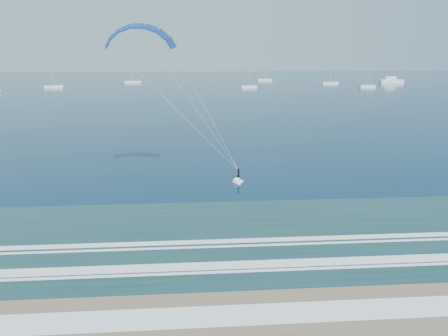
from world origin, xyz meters
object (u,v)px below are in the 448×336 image
at_px(sailboat_3, 249,87).
at_px(sailboat_6, 367,86).
at_px(sailboat_5, 330,83).
at_px(sailboat_1, 54,87).
at_px(motor_yacht, 391,80).
at_px(sailboat_4, 265,80).
at_px(kitesurfer_rig, 191,103).
at_px(sailboat_2, 133,82).

bearing_deg(sailboat_3, sailboat_6, 0.27).
distance_m(sailboat_3, sailboat_5, 59.65).
height_order(sailboat_1, sailboat_5, sailboat_1).
relative_size(motor_yacht, sailboat_4, 1.12).
bearing_deg(sailboat_4, kitesurfer_rig, -101.87).
xyz_separation_m(sailboat_3, sailboat_4, (19.40, 66.11, 0.01)).
xyz_separation_m(motor_yacht, sailboat_3, (-92.14, -36.24, -0.86)).
distance_m(sailboat_1, sailboat_6, 161.64).
relative_size(sailboat_1, sailboat_2, 1.00).
bearing_deg(motor_yacht, sailboat_4, 157.68).
distance_m(kitesurfer_rig, sailboat_1, 183.29).
height_order(sailboat_4, sailboat_6, sailboat_4).
distance_m(kitesurfer_rig, motor_yacht, 230.10).
height_order(kitesurfer_rig, motor_yacht, kitesurfer_rig).
bearing_deg(sailboat_6, sailboat_5, 108.87).
height_order(sailboat_1, sailboat_4, sailboat_1).
relative_size(sailboat_3, sailboat_5, 0.85).
xyz_separation_m(sailboat_5, sailboat_6, (9.98, -29.18, -0.01)).
xyz_separation_m(motor_yacht, sailboat_6, (-30.31, -35.95, -0.87)).
height_order(motor_yacht, sailboat_1, sailboat_1).
bearing_deg(kitesurfer_rig, sailboat_1, 112.99).
xyz_separation_m(sailboat_4, sailboat_6, (42.44, -65.82, -0.01)).
bearing_deg(kitesurfer_rig, sailboat_3, 80.03).
distance_m(sailboat_4, sailboat_5, 48.95).
xyz_separation_m(sailboat_1, sailboat_6, (161.42, -8.46, -0.01)).
relative_size(kitesurfer_rig, sailboat_2, 1.52).
bearing_deg(sailboat_4, sailboat_6, -57.19).
bearing_deg(sailboat_5, kitesurfer_rig, -112.90).
bearing_deg(sailboat_2, sailboat_5, -9.10).
bearing_deg(sailboat_5, sailboat_1, -172.21).
height_order(sailboat_1, sailboat_3, sailboat_1).
bearing_deg(sailboat_1, sailboat_6, -3.00).
relative_size(motor_yacht, sailboat_1, 1.11).
bearing_deg(sailboat_4, motor_yacht, -22.32).
bearing_deg(sailboat_5, sailboat_3, -150.39).
height_order(motor_yacht, sailboat_3, sailboat_3).
xyz_separation_m(kitesurfer_rig, sailboat_6, (89.92, 160.06, -9.25)).
relative_size(sailboat_3, sailboat_6, 0.99).
height_order(sailboat_3, sailboat_6, sailboat_6).
bearing_deg(sailboat_2, kitesurfer_rig, -79.82).
relative_size(sailboat_4, sailboat_6, 1.17).
bearing_deg(sailboat_6, sailboat_4, 122.81).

